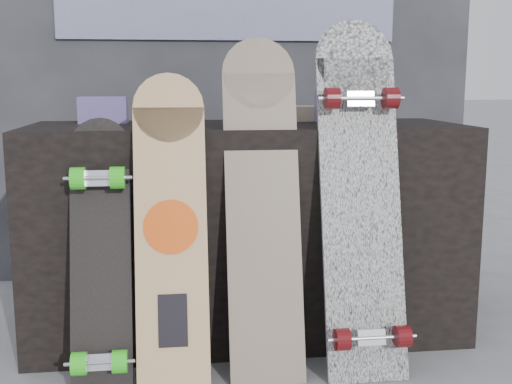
{
  "coord_description": "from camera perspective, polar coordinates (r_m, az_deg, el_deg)",
  "views": [
    {
      "loc": [
        -0.27,
        -1.88,
        0.96
      ],
      "look_at": [
        -0.0,
        0.2,
        0.6
      ],
      "focal_mm": 45.0,
      "sensor_mm": 36.0,
      "label": 1
    }
  ],
  "objects": [
    {
      "name": "merch_box_flat",
      "position": [
        2.6,
        3.29,
        6.98
      ],
      "size": [
        0.22,
        0.1,
        0.06
      ],
      "primitive_type": "cube",
      "color": "#D1B78C",
      "rests_on": "vendor_table"
    },
    {
      "name": "vendor_table",
      "position": [
        2.46,
        -0.8,
        -3.31
      ],
      "size": [
        1.6,
        0.6,
        0.8
      ],
      "primitive_type": "cube",
      "color": "black",
      "rests_on": "ground"
    },
    {
      "name": "longboard_geisha",
      "position": [
        2.03,
        -7.58,
        -2.7
      ],
      "size": [
        0.23,
        0.27,
        0.99
      ],
      "rotation": [
        -0.26,
        0.0,
        0.0
      ],
      "color": "#C2B683",
      "rests_on": "ground"
    },
    {
      "name": "merch_box_small",
      "position": [
        2.52,
        7.1,
        7.52
      ],
      "size": [
        0.14,
        0.14,
        0.12
      ],
      "primitive_type": "cube",
      "color": "#443F81",
      "rests_on": "vendor_table"
    },
    {
      "name": "longboard_cascadia",
      "position": [
        2.14,
        9.3,
        0.19
      ],
      "size": [
        0.27,
        0.37,
        1.17
      ],
      "rotation": [
        -0.25,
        0.0,
        0.0
      ],
      "color": "white",
      "rests_on": "ground"
    },
    {
      "name": "longboard_celtic",
      "position": [
        2.1,
        0.57,
        -0.38
      ],
      "size": [
        0.24,
        0.31,
        1.11
      ],
      "rotation": [
        -0.26,
        0.0,
        0.0
      ],
      "color": "#CFB08D",
      "rests_on": "ground"
    },
    {
      "name": "merch_box_purple",
      "position": [
        2.54,
        -13.41,
        7.11
      ],
      "size": [
        0.18,
        0.12,
        0.1
      ],
      "primitive_type": "cube",
      "color": "#443F81",
      "rests_on": "vendor_table"
    },
    {
      "name": "skateboard_dark",
      "position": [
        2.08,
        -13.67,
        -5.19
      ],
      "size": [
        0.19,
        0.31,
        0.84
      ],
      "rotation": [
        -0.28,
        0.0,
        0.0
      ],
      "color": "black",
      "rests_on": "ground"
    },
    {
      "name": "booth",
      "position": [
        3.24,
        -2.57,
        12.36
      ],
      "size": [
        2.4,
        0.22,
        2.2
      ],
      "color": "#2E2E33",
      "rests_on": "ground"
    }
  ]
}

